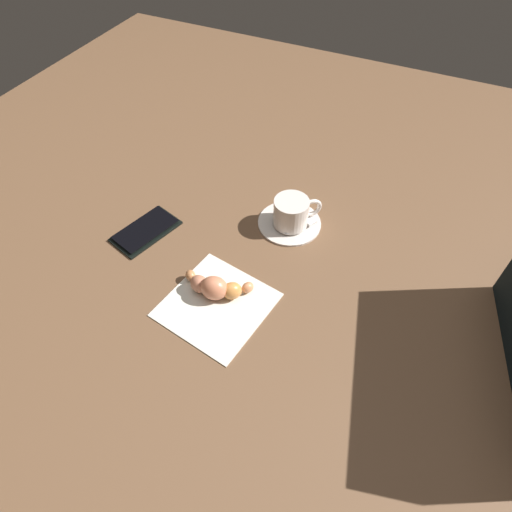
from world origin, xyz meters
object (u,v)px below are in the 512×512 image
at_px(espresso_cup, 292,212).
at_px(croissant, 215,287).
at_px(teaspoon, 287,219).
at_px(napkin, 217,304).
at_px(cell_phone, 146,230).
at_px(sugar_packet, 303,215).
at_px(saucer, 289,222).

bearing_deg(espresso_cup, croissant, -14.28).
relative_size(teaspoon, napkin, 0.72).
bearing_deg(cell_phone, teaspoon, 120.06).
xyz_separation_m(espresso_cup, napkin, (0.23, -0.04, -0.04)).
height_order(sugar_packet, napkin, sugar_packet).
height_order(espresso_cup, teaspoon, espresso_cup).
height_order(napkin, cell_phone, cell_phone).
bearing_deg(cell_phone, napkin, 66.13).
bearing_deg(sugar_packet, saucer, 78.76).
bearing_deg(napkin, espresso_cup, 169.60).
distance_m(espresso_cup, teaspoon, 0.03).
height_order(teaspoon, croissant, croissant).
bearing_deg(croissant, espresso_cup, 165.72).
height_order(napkin, croissant, croissant).
distance_m(napkin, cell_phone, 0.23).
bearing_deg(espresso_cup, saucer, -127.31).
relative_size(sugar_packet, cell_phone, 0.43).
distance_m(teaspoon, cell_phone, 0.29).
height_order(croissant, cell_phone, croissant).
bearing_deg(sugar_packet, cell_phone, 60.02).
bearing_deg(saucer, espresso_cup, 52.69).
xyz_separation_m(saucer, sugar_packet, (-0.02, 0.02, 0.01)).
bearing_deg(napkin, croissant, -147.12).
distance_m(sugar_packet, cell_phone, 0.32).
relative_size(croissant, cell_phone, 0.90).
distance_m(saucer, croissant, 0.23).
relative_size(teaspoon, sugar_packet, 1.94).
xyz_separation_m(sugar_packet, cell_phone, (0.17, -0.27, -0.01)).
distance_m(espresso_cup, napkin, 0.24).
xyz_separation_m(croissant, cell_phone, (-0.08, -0.20, -0.02)).
height_order(saucer, croissant, croissant).
bearing_deg(croissant, teaspoon, 168.19).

